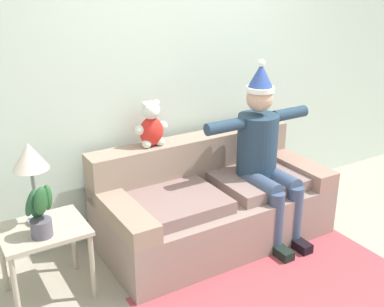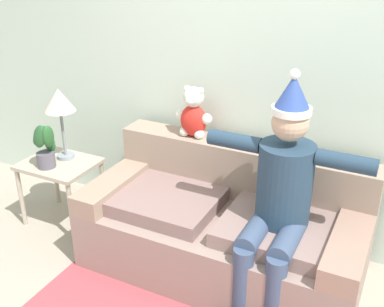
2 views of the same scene
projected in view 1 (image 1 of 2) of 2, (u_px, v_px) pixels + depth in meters
name	position (u px, v px, depth m)	size (l,w,h in m)	color
ground_plane	(290.00, 299.00, 3.38)	(10.00, 10.00, 0.00)	#A89C8B
back_wall	(178.00, 71.00, 4.12)	(7.00, 0.10, 2.70)	silver
couch	(211.00, 203.00, 4.06)	(1.90, 0.93, 0.82)	gray
person_seated	(264.00, 151.00, 3.97)	(1.02, 0.77, 1.51)	#263C52
teddy_bear	(151.00, 126.00, 3.85)	(0.29, 0.17, 0.38)	red
side_table	(44.00, 238.00, 3.27)	(0.57, 0.47, 0.54)	#B5A793
table_lamp	(30.00, 160.00, 3.15)	(0.24, 0.24, 0.58)	#8A949C
potted_plant	(40.00, 211.00, 3.09)	(0.21, 0.19, 0.37)	#5B5764
area_rug	(295.00, 303.00, 3.33)	(1.98, 1.33, 0.01)	#B0454E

